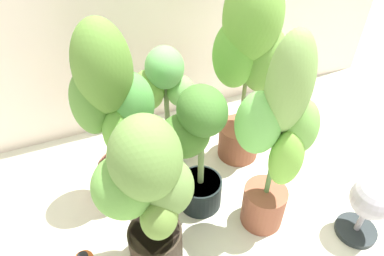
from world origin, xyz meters
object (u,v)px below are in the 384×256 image
at_px(potted_plant_back_right, 249,58).
at_px(potted_plant_front_right, 277,140).
at_px(floor_fan, 370,203).
at_px(potted_plant_center, 196,145).
at_px(potted_plant_front_left, 147,192).
at_px(potted_plant_back_left, 112,109).
at_px(potted_plant_back_center, 164,99).

bearing_deg(potted_plant_back_right, potted_plant_front_right, -104.66).
bearing_deg(floor_fan, potted_plant_back_right, -3.11).
xyz_separation_m(potted_plant_center, potted_plant_front_right, (0.24, -0.21, 0.12)).
distance_m(potted_plant_front_right, potted_plant_front_left, 0.51).
bearing_deg(floor_fan, potted_plant_back_left, 30.80).
bearing_deg(potted_plant_center, potted_plant_back_right, 32.75).
relative_size(potted_plant_back_right, potted_plant_front_left, 1.33).
distance_m(potted_plant_back_center, potted_plant_front_left, 0.63).
bearing_deg(potted_plant_back_center, floor_fan, -51.90).
bearing_deg(potted_plant_front_left, potted_plant_back_center, 66.65).
xyz_separation_m(potted_plant_back_center, potted_plant_back_left, (-0.27, -0.17, 0.14)).
xyz_separation_m(potted_plant_back_right, floor_fan, (0.25, -0.65, -0.39)).
distance_m(potted_plant_front_left, floor_fan, 0.93).
bearing_deg(potted_plant_back_left, potted_plant_back_right, 2.37).
height_order(potted_plant_front_right, potted_plant_back_left, potted_plant_front_right).
relative_size(potted_plant_back_right, potted_plant_back_center, 1.52).
distance_m(potted_plant_back_center, floor_fan, 1.03).
bearing_deg(potted_plant_back_left, potted_plant_center, -34.96).
bearing_deg(potted_plant_center, potted_plant_front_right, -40.72).
xyz_separation_m(potted_plant_front_left, potted_plant_back_left, (-0.02, 0.41, 0.07)).
xyz_separation_m(potted_plant_back_right, potted_plant_front_right, (-0.11, -0.44, -0.10)).
bearing_deg(potted_plant_back_left, potted_plant_front_left, -86.83).
xyz_separation_m(potted_plant_back_right, potted_plant_front_left, (-0.62, -0.43, -0.16)).
relative_size(potted_plant_back_right, potted_plant_back_left, 1.10).
relative_size(potted_plant_back_right, floor_fan, 3.05).
height_order(potted_plant_back_right, potted_plant_front_right, potted_plant_back_right).
distance_m(potted_plant_back_right, floor_fan, 0.80).
relative_size(potted_plant_back_left, floor_fan, 2.76).
relative_size(potted_plant_front_left, floor_fan, 2.29).
xyz_separation_m(potted_plant_back_center, floor_fan, (0.62, -0.80, -0.17)).
bearing_deg(potted_plant_back_center, potted_plant_center, -87.45).
height_order(potted_plant_back_center, potted_plant_front_left, potted_plant_front_left).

